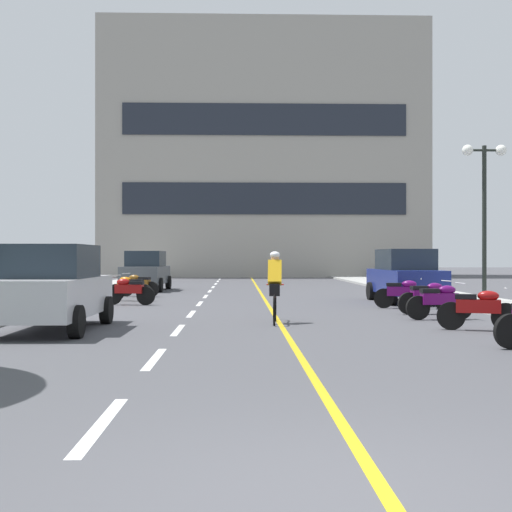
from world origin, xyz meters
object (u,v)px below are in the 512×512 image
Objects in this scene: cyclist_rider at (275,285)px; motorcycle_3 at (479,308)px; street_lamp_mid at (484,187)px; parked_car_mid at (405,276)px; parked_car_near at (53,287)px; motorcycle_9 at (138,285)px; motorcycle_6 at (403,293)px; motorcycle_8 at (130,288)px; motorcycle_7 at (129,290)px; motorcycle_5 at (428,297)px; motorcycle_4 at (440,301)px; parked_car_far at (146,271)px.

motorcycle_3 is at bearing -22.77° from cyclist_rider.
cyclist_rider is (-7.15, -5.82, -2.96)m from street_lamp_mid.
parked_car_mid is 2.59× the size of motorcycle_3.
cyclist_rider reaches higher than motorcycle_3.
motorcycle_9 is at bearing 89.80° from parked_car_near.
motorcycle_6 is 9.50m from motorcycle_8.
cyclist_rider is at bearing -53.69° from motorcycle_7.
motorcycle_7 is at bearing 179.20° from street_lamp_mid.
motorcycle_3 is 0.99× the size of motorcycle_6.
motorcycle_5 is at bearing 28.06° from cyclist_rider.
parked_car_mid is at bearing 83.34° from motorcycle_5.
motorcycle_3 is 0.97× the size of motorcycle_4.
motorcycle_5 is (0.09, 4.06, 0.00)m from motorcycle_3.
street_lamp_mid reaches higher than motorcycle_5.
parked_car_near is 2.57× the size of motorcycle_8.
motorcycle_7 is (0.71, -9.11, -0.44)m from parked_car_far.
motorcycle_6 is at bearing 32.74° from parked_car_near.
parked_car_far is 2.51× the size of motorcycle_5.
parked_car_far reaches higher than motorcycle_4.
motorcycle_3 is at bearing -47.42° from motorcycle_8.
motorcycle_8 is (-9.52, 0.92, -0.44)m from parked_car_mid.
motorcycle_5 is at bearing -32.01° from motorcycle_8.
parked_car_far is 19.27m from motorcycle_3.
motorcycle_5 and motorcycle_7 have the same top height.
motorcycle_5 is at bearing -84.03° from motorcycle_6.
motorcycle_8 is at bearing 170.02° from street_lamp_mid.
cyclist_rider reaches higher than motorcycle_4.
street_lamp_mid is at bearing 59.47° from motorcycle_4.
motorcycle_9 is at bearing 114.42° from cyclist_rider.
street_lamp_mid is 13.23m from motorcycle_9.
motorcycle_3 is at bearing -61.08° from parked_car_far.
street_lamp_mid is at bearing 39.14° from cyclist_rider.
motorcycle_9 is at bearing 144.95° from motorcycle_6.
motorcycle_8 is (-8.81, 7.19, 0.00)m from motorcycle_4.
parked_car_mid is at bearing -19.99° from motorcycle_9.
parked_car_far is 2.60× the size of motorcycle_8.
motorcycle_8 is at bearing 98.22° from motorcycle_7.
motorcycle_4 and motorcycle_8 have the same top height.
parked_car_mid is at bearing 41.16° from parked_car_near.
parked_car_near reaches higher than motorcycle_4.
cyclist_rider is at bearing -140.86° from street_lamp_mid.
parked_car_near reaches higher than motorcycle_5.
parked_car_near is 11.94m from motorcycle_9.
motorcycle_6 is at bearing -35.05° from motorcycle_9.
motorcycle_3 is 6.04m from motorcycle_6.
parked_car_near and parked_car_mid have the same top height.
motorcycle_4 and motorcycle_9 have the same top height.
motorcycle_5 is 1.00× the size of motorcycle_7.
motorcycle_3 is (-0.63, -8.75, -0.44)m from parked_car_mid.
parked_car_far is 9.15m from motorcycle_7.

